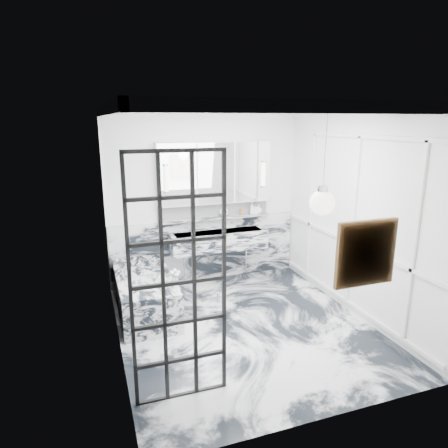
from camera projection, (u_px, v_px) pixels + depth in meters
name	position (u px, v px, depth m)	size (l,w,h in m)	color
floor	(245.00, 327.00, 5.29)	(3.60, 3.60, 0.00)	silver
ceiling	(248.00, 107.00, 4.58)	(3.60, 3.60, 0.00)	white
wall_back	(205.00, 198.00, 6.58)	(3.60, 3.60, 0.00)	white
wall_front	(329.00, 277.00, 3.29)	(3.60, 3.60, 0.00)	white
wall_left	(113.00, 237.00, 4.42)	(3.60, 3.60, 0.00)	white
wall_right	(355.00, 215.00, 5.44)	(3.60, 3.60, 0.00)	white
marble_clad_back	(206.00, 249.00, 6.78)	(3.18, 0.05, 1.05)	silver
marble_clad_left	(115.00, 242.00, 4.44)	(0.02, 3.56, 2.68)	silver
panel_molding	(353.00, 222.00, 5.46)	(0.03, 3.40, 2.30)	white
soap_bottle_a	(252.00, 208.00, 6.80)	(0.08, 0.08, 0.21)	#8C5919
soap_bottle_b	(255.00, 209.00, 6.83)	(0.08, 0.08, 0.17)	#4C4C51
soap_bottle_c	(259.00, 209.00, 6.85)	(0.12, 0.12, 0.16)	silver
face_pot	(224.00, 212.00, 6.65)	(0.15, 0.15, 0.15)	white
amber_bottle	(241.00, 212.00, 6.75)	(0.04, 0.04, 0.10)	#8C5919
flower_vase	(175.00, 283.00, 5.16)	(0.09, 0.09, 0.12)	silver
crittall_door	(179.00, 283.00, 3.67)	(0.88, 0.04, 2.41)	black
artwork	(366.00, 253.00, 3.41)	(0.48, 0.05, 0.48)	orange
pendant_light	(322.00, 203.00, 3.82)	(0.24, 0.24, 0.24)	white
trough_sink	(218.00, 240.00, 6.57)	(1.60, 0.45, 0.30)	silver
ledge	(215.00, 218.00, 6.64)	(1.90, 0.14, 0.04)	silver
subway_tile	(214.00, 209.00, 6.66)	(1.90, 0.03, 0.23)	white
mirror_cabinet	(215.00, 173.00, 6.45)	(1.90, 0.16, 1.00)	white
sconce_left	(166.00, 179.00, 6.11)	(0.07, 0.07, 0.40)	white
sconce_right	(263.00, 174.00, 6.63)	(0.07, 0.07, 0.40)	white
bathtub	(145.00, 293.00, 5.66)	(0.75, 1.65, 0.55)	silver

